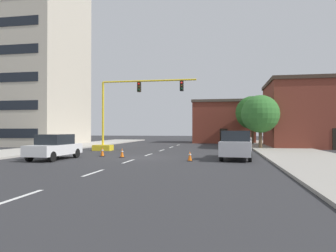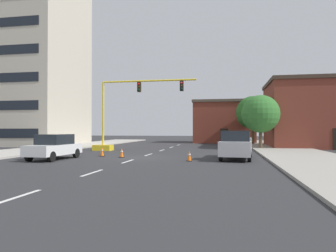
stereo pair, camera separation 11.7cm
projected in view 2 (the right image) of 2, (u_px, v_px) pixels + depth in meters
name	position (u px, v px, depth m)	size (l,w,h in m)	color
ground_plane	(140.00, 157.00, 23.30)	(160.00, 160.00, 0.00)	#2D2D30
sidewalk_left	(52.00, 148.00, 33.35)	(6.00, 56.00, 0.14)	#B2ADA3
sidewalk_right	(289.00, 151.00, 28.98)	(6.00, 56.00, 0.14)	#9E998E
lane_stripe_seg_0	(17.00, 197.00, 9.53)	(0.16, 2.40, 0.01)	silver
lane_stripe_seg_1	(92.00, 173.00, 14.94)	(0.16, 2.40, 0.01)	silver
lane_stripe_seg_2	(128.00, 161.00, 20.35)	(0.16, 2.40, 0.01)	silver
lane_stripe_seg_3	(149.00, 155.00, 25.76)	(0.16, 2.40, 0.01)	silver
lane_stripe_seg_4	(162.00, 150.00, 31.16)	(0.16, 2.40, 0.01)	silver
lane_stripe_seg_5	(171.00, 147.00, 36.57)	(0.16, 2.40, 0.01)	silver
lane_stripe_seg_6	(179.00, 145.00, 41.98)	(0.16, 2.40, 0.01)	silver
building_tall_left	(31.00, 60.00, 42.76)	(12.81, 12.34, 23.13)	beige
building_brick_center	(224.00, 122.00, 49.86)	(9.57, 7.83, 6.59)	brown
building_row_right	(324.00, 114.00, 36.17)	(12.65, 9.92, 7.70)	brown
traffic_signal_gantry	(116.00, 127.00, 30.65)	(10.12, 1.20, 6.83)	yellow
tree_right_far	(253.00, 113.00, 43.09)	(4.58, 4.58, 6.69)	brown
tree_right_mid	(261.00, 114.00, 32.82)	(3.96, 3.96, 5.69)	brown
pickup_truck_silver	(236.00, 145.00, 21.90)	(2.46, 5.55, 1.99)	#BCBCC1
sedan_white_near_left	(54.00, 147.00, 21.64)	(2.05, 4.58, 1.74)	white
traffic_cone_roadside_a	(189.00, 156.00, 20.47)	(0.36, 0.36, 0.68)	black
traffic_cone_roadside_b	(122.00, 153.00, 23.21)	(0.36, 0.36, 0.70)	black
traffic_cone_roadside_c	(102.00, 152.00, 24.22)	(0.36, 0.36, 0.74)	black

